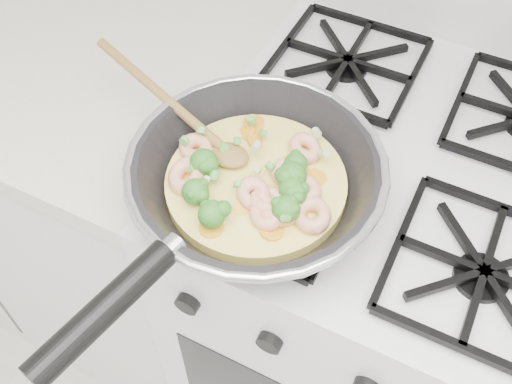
% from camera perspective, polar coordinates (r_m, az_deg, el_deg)
% --- Properties ---
extents(stove, '(0.60, 0.60, 0.92)m').
position_cam_1_polar(stove, '(1.27, 10.05, -10.00)').
color(stove, white).
rests_on(stove, ground).
extents(counter_left, '(1.00, 0.60, 0.90)m').
position_cam_1_polar(counter_left, '(1.54, -18.75, 2.15)').
color(counter_left, white).
rests_on(counter_left, ground).
extents(skillet, '(0.48, 0.53, 0.09)m').
position_cam_1_polar(skillet, '(0.78, -0.26, 1.11)').
color(skillet, black).
rests_on(skillet, stove).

